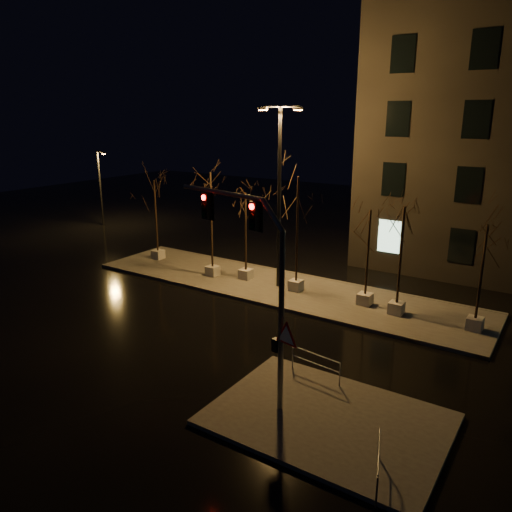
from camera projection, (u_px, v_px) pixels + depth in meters
The scene contains 15 objects.
ground at pixel (208, 327), 22.10m from camera, with size 90.00×90.00×0.00m, color black.
median at pixel (277, 287), 26.90m from camera, with size 22.00×5.00×0.15m, color #47443F.
sidewalk_corner at pixel (327, 419), 15.32m from camera, with size 7.00×5.00×0.15m, color #47443F.
tree_0 at pixel (155, 198), 30.80m from camera, with size 1.80×1.80×5.14m.
tree_1 at pixel (211, 196), 27.34m from camera, with size 1.80×1.80×6.05m.
tree_2 at pixel (245, 213), 27.00m from camera, with size 1.80×1.80×4.97m.
tree_3 at pixel (298, 203), 24.93m from camera, with size 1.80×1.80×6.12m.
tree_4 at pixel (369, 232), 23.29m from camera, with size 1.80×1.80×4.79m.
tree_5 at pixel (403, 231), 22.11m from camera, with size 1.80×1.80×5.16m.
tree_6 at pixel (485, 249), 20.47m from camera, with size 1.80×1.80×4.74m.
traffic_signal_mast at pixel (256, 270), 15.31m from camera, with size 5.29×1.33×6.62m.
streetlight_main at pixel (279, 186), 25.37m from camera, with size 2.33×0.65×9.32m.
streetlight_far at pixel (101, 185), 41.07m from camera, with size 1.20×0.32×6.12m.
guard_rail_a at pixel (316, 362), 17.50m from camera, with size 2.02×0.30×0.88m.
guard_rail_b at pixel (378, 461), 12.51m from camera, with size 0.63×1.82×0.90m.
Camera 1 is at (12.97, -15.85, 9.15)m, focal length 35.00 mm.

